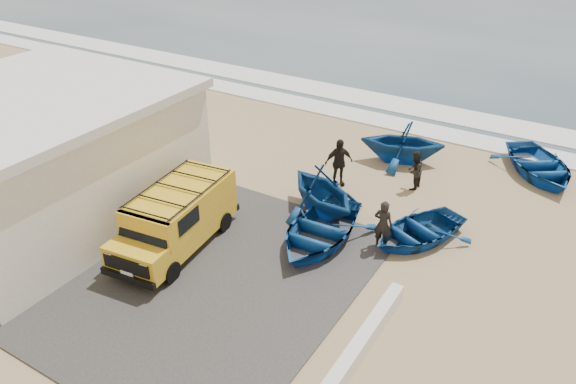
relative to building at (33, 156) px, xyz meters
The scene contains 15 objects.
ground 8.06m from the building, 14.93° to the left, with size 160.00×160.00×0.00m, color tan.
slab 5.90m from the building, ahead, with size 12.00×10.00×0.05m, color #403D3B.
surf_line 16.02m from the building, 61.82° to the left, with size 180.00×1.60×0.06m, color white.
surf_wash 18.25m from the building, 65.56° to the left, with size 180.00×2.20×0.04m, color white.
building is the anchor object (origin of this frame).
parapet 12.68m from the building, ahead, with size 0.35×6.00×0.55m, color silver.
van 5.68m from the building, ahead, with size 2.37×4.93×2.04m.
boat_near_left 10.00m from the building, 20.13° to the left, with size 3.01×4.21×0.87m, color #12488E.
boat_near_right 13.14m from the building, 23.33° to the left, with size 2.52×3.53×0.73m, color #12488E.
boat_mid_left 9.91m from the building, 30.75° to the left, with size 2.94×3.41×1.79m, color #12488E.
boat_far_left 13.98m from the building, 47.96° to the left, with size 2.93×3.40×1.79m, color #12488E.
boat_far_right 18.89m from the building, 39.78° to the left, with size 2.96×4.14×0.86m, color #12488E.
fisherman_front 11.93m from the building, 20.69° to the left, with size 0.61×0.40×1.68m, color black.
fisherman_middle 13.57m from the building, 38.42° to the left, with size 0.75×0.58×1.53m, color black.
fisherman_back 10.81m from the building, 41.81° to the left, with size 1.12×0.47×1.91m, color black.
Camera 1 is at (8.78, -12.07, 10.46)m, focal length 35.00 mm.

